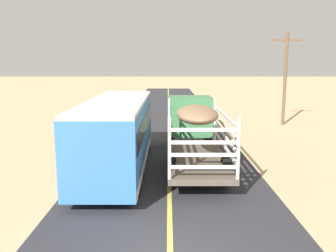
# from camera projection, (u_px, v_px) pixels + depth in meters

# --- Properties ---
(livestock_truck) EXTENTS (2.53, 9.70, 3.02)m
(livestock_truck) POSITION_uv_depth(u_px,v_px,m) (191.00, 122.00, 18.51)
(livestock_truck) COLOR #3F7F4C
(livestock_truck) RESTS_ON road_surface
(bus) EXTENTS (2.54, 10.00, 3.21)m
(bus) POSITION_uv_depth(u_px,v_px,m) (117.00, 132.00, 16.02)
(bus) COLOR #3872C6
(bus) RESTS_ON road_surface
(power_pole_mid) EXTENTS (2.20, 0.24, 7.16)m
(power_pole_mid) POSITION_uv_depth(u_px,v_px,m) (284.00, 76.00, 27.48)
(power_pole_mid) COLOR brown
(power_pole_mid) RESTS_ON ground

